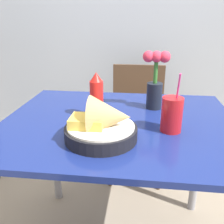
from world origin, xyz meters
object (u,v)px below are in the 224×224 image
ketchup_bottle (97,96)px  flower_vase (155,81)px  food_basket (104,125)px  drink_cup (172,116)px  chair_far_window (137,111)px

ketchup_bottle → flower_vase: bearing=30.1°
food_basket → ketchup_bottle: ketchup_bottle is taller
drink_cup → flower_vase: bearing=102.6°
chair_far_window → ketchup_bottle: ketchup_bottle is taller
drink_cup → flower_vase: (-0.06, 0.26, 0.07)m
flower_vase → drink_cup: bearing=-77.4°
chair_far_window → ketchup_bottle: (-0.17, -0.79, 0.36)m
chair_far_window → drink_cup: size_ratio=3.51×
food_basket → drink_cup: size_ratio=1.12×
chair_far_window → ketchup_bottle: bearing=-102.5°
food_basket → ketchup_bottle: 0.23m
ketchup_bottle → flower_vase: size_ratio=0.73×
chair_far_window → flower_vase: (0.09, -0.64, 0.40)m
chair_far_window → drink_cup: bearing=-80.7°
food_basket → flower_vase: 0.43m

